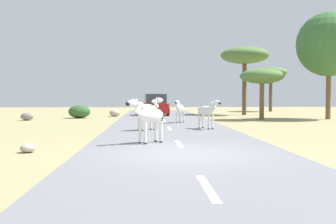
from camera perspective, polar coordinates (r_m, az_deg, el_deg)
ground_plane at (r=10.67m, az=2.47°, el=-6.37°), size 90.00×90.00×0.00m
road at (r=10.67m, az=2.53°, el=-6.24°), size 6.00×64.00×0.05m
lane_markings at (r=9.68m, az=3.09°, el=-6.96°), size 0.16×56.00×0.01m
zebra_0 at (r=22.61m, az=1.74°, el=0.48°), size 0.75×1.39×1.38m
zebra_1 at (r=12.82m, az=-2.90°, el=-0.59°), size 1.37×1.19×1.52m
zebra_2 at (r=17.72m, az=-2.94°, el=0.29°), size 1.38×1.23×1.55m
zebra_3 at (r=18.49m, az=5.83°, el=0.13°), size 1.07×1.32×1.43m
car_0 at (r=31.74m, az=-1.92°, el=0.99°), size 2.26×4.45×1.74m
tree_0 at (r=33.72m, az=11.27°, el=8.12°), size 4.07×4.07×5.79m
tree_1 at (r=29.36m, az=22.76°, el=9.22°), size 4.48×4.48×7.46m
tree_2 at (r=26.82m, az=13.74°, el=5.11°), size 2.97×2.97×3.49m
tree_3 at (r=41.67m, az=14.98°, el=5.60°), size 3.32×3.32×4.66m
bush_0 at (r=28.93m, az=-12.98°, el=0.06°), size 1.59×1.43×0.95m
rock_0 at (r=30.88m, az=-7.90°, el=-0.14°), size 0.83×0.87×0.55m
rock_1 at (r=27.21m, az=-20.14°, el=-0.62°), size 0.84×0.64×0.53m
rock_2 at (r=11.81m, az=-20.04°, el=-5.05°), size 0.44×0.45×0.25m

